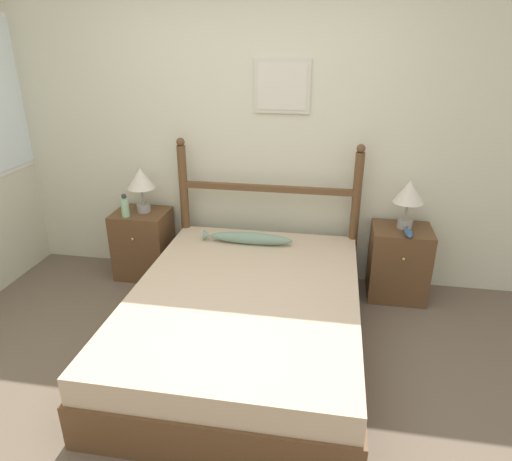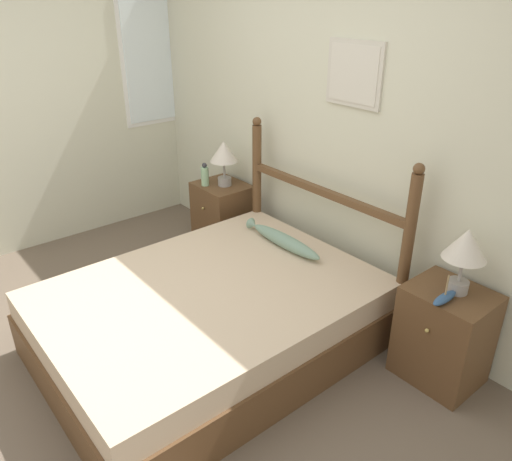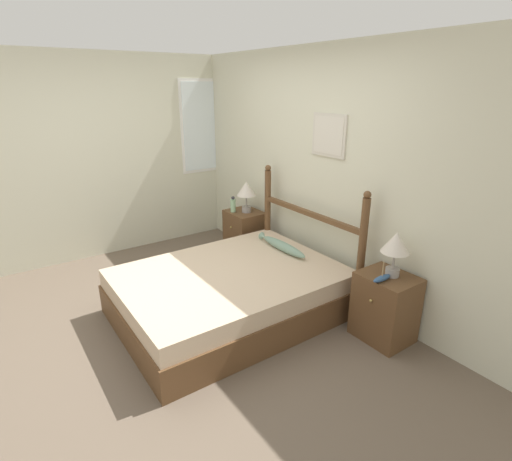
% 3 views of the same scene
% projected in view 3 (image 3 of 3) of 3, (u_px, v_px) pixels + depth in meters
% --- Properties ---
extents(ground_plane, '(16.00, 16.00, 0.00)m').
position_uv_depth(ground_plane, '(173.00, 323.00, 3.84)').
color(ground_plane, brown).
extents(wall_back, '(6.40, 0.08, 2.55)m').
position_uv_depth(wall_back, '(313.00, 171.00, 4.33)').
color(wall_back, beige).
rests_on(wall_back, ground_plane).
extents(wall_left, '(0.08, 6.40, 2.55)m').
position_uv_depth(wall_left, '(99.00, 158.00, 5.05)').
color(wall_left, beige).
rests_on(wall_left, ground_plane).
extents(bed, '(1.56, 2.09, 0.47)m').
position_uv_depth(bed, '(230.00, 293.00, 3.93)').
color(bed, brown).
rests_on(bed, ground_plane).
extents(headboard, '(1.56, 0.08, 1.27)m').
position_uv_depth(headboard, '(308.00, 230.00, 4.32)').
color(headboard, brown).
rests_on(headboard, ground_plane).
extents(nightstand_left, '(0.47, 0.42, 0.62)m').
position_uv_depth(nightstand_left, '(245.00, 234.00, 5.27)').
color(nightstand_left, brown).
rests_on(nightstand_left, ground_plane).
extents(nightstand_right, '(0.47, 0.42, 0.62)m').
position_uv_depth(nightstand_right, '(385.00, 307.00, 3.53)').
color(nightstand_right, brown).
rests_on(nightstand_right, ground_plane).
extents(table_lamp_left, '(0.24, 0.24, 0.40)m').
position_uv_depth(table_lamp_left, '(246.00, 190.00, 5.04)').
color(table_lamp_left, gray).
rests_on(table_lamp_left, nightstand_left).
extents(table_lamp_right, '(0.24, 0.24, 0.40)m').
position_uv_depth(table_lamp_right, '(396.00, 245.00, 3.33)').
color(table_lamp_right, gray).
rests_on(table_lamp_right, nightstand_right).
extents(bottle, '(0.07, 0.07, 0.21)m').
position_uv_depth(bottle, '(233.00, 205.00, 5.12)').
color(bottle, '#99C699').
rests_on(bottle, nightstand_left).
extents(model_boat, '(0.06, 0.21, 0.17)m').
position_uv_depth(model_boat, '(382.00, 278.00, 3.33)').
color(model_boat, '#335684').
rests_on(model_boat, nightstand_right).
extents(fish_pillow, '(0.75, 0.11, 0.10)m').
position_uv_depth(fish_pillow, '(282.00, 246.00, 4.32)').
color(fish_pillow, gray).
rests_on(fish_pillow, bed).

